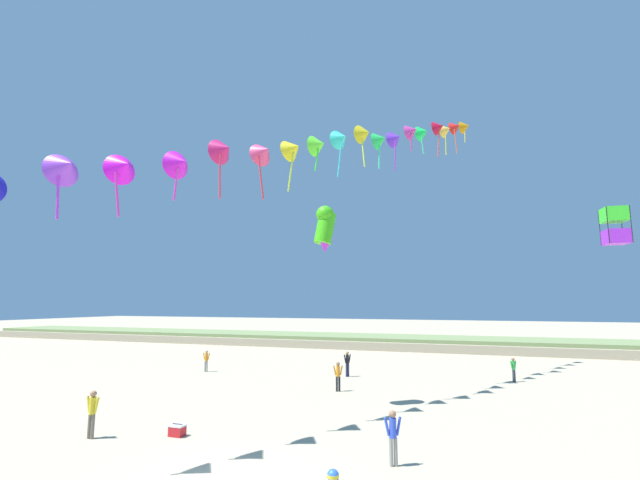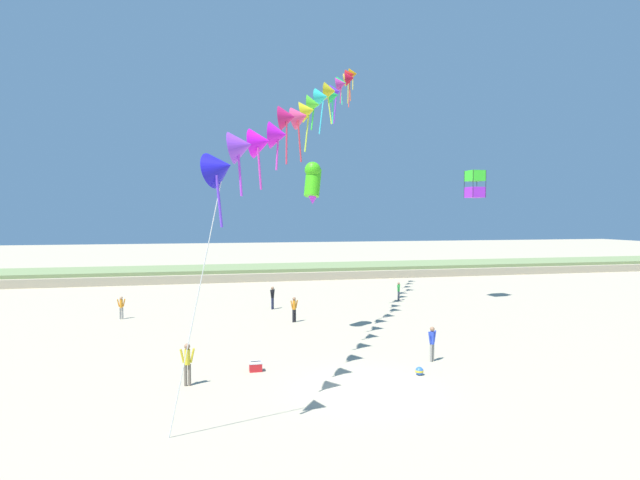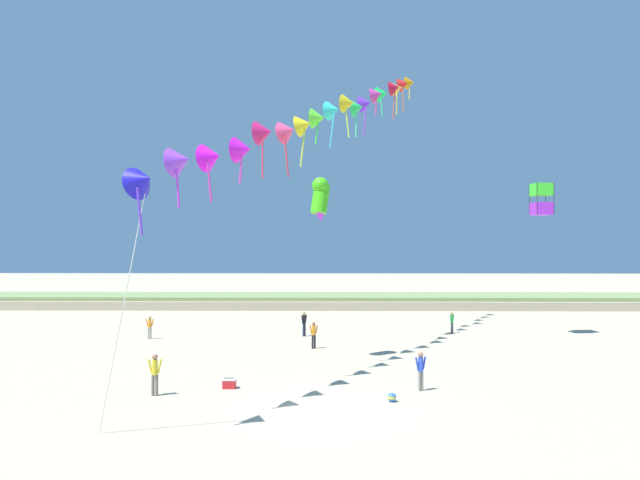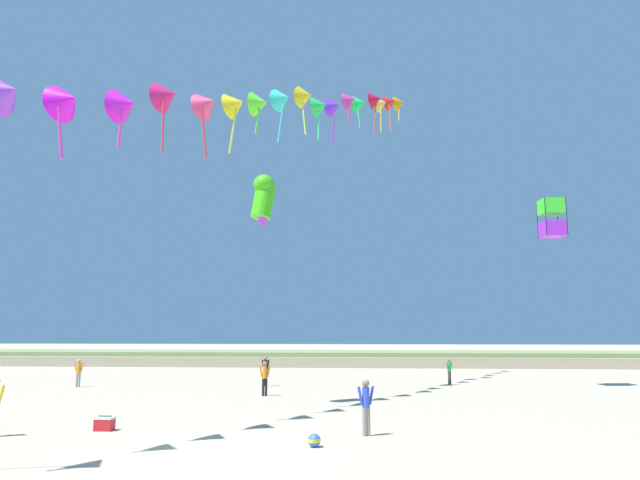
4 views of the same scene
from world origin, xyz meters
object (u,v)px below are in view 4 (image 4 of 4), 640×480
(person_far_center, at_px, (366,403))
(beach_cooler, at_px, (105,424))
(large_kite_low_lead, at_px, (264,199))
(large_kite_mid_trail, at_px, (552,218))
(person_near_left, at_px, (79,371))
(person_near_right, at_px, (265,376))
(person_mid_center, at_px, (449,369))
(person_far_left, at_px, (266,369))
(beach_ball, at_px, (314,440))

(person_far_center, height_order, beach_cooler, person_far_center)
(large_kite_low_lead, relative_size, large_kite_mid_trail, 1.11)
(person_near_left, distance_m, large_kite_mid_trail, 28.67)
(person_near_right, height_order, person_mid_center, person_near_right)
(person_near_left, distance_m, person_far_left, 10.61)
(person_mid_center, bearing_deg, person_far_center, -106.48)
(person_near_right, distance_m, beach_cooler, 10.66)
(beach_cooler, bearing_deg, person_near_right, 70.92)
(person_mid_center, xyz_separation_m, person_far_center, (-5.02, -16.96, 0.09))
(large_kite_low_lead, bearing_deg, person_near_left, 148.18)
(person_mid_center, bearing_deg, person_far_left, -171.43)
(large_kite_low_lead, distance_m, beach_cooler, 11.52)
(person_near_right, height_order, beach_ball, person_near_right)
(person_far_left, bearing_deg, person_near_left, -172.36)
(person_near_left, relative_size, person_near_right, 0.94)
(person_mid_center, distance_m, person_far_left, 10.88)
(person_near_right, bearing_deg, beach_ball, -73.99)
(person_near_right, xyz_separation_m, person_mid_center, (9.95, 6.59, -0.08))
(beach_cooler, bearing_deg, beach_ball, -16.89)
(person_near_left, bearing_deg, large_kite_mid_trail, 3.09)
(person_far_left, relative_size, large_kite_mid_trail, 0.77)
(person_near_right, relative_size, large_kite_mid_trail, 0.75)
(beach_cooler, xyz_separation_m, beach_ball, (6.96, -2.12, -0.03))
(large_kite_mid_trail, relative_size, beach_cooler, 3.86)
(person_mid_center, bearing_deg, person_near_left, -171.89)
(person_mid_center, height_order, beach_cooler, person_mid_center)
(person_near_right, height_order, large_kite_low_lead, large_kite_low_lead)
(person_far_center, bearing_deg, person_mid_center, 73.52)
(large_kite_low_lead, bearing_deg, person_far_center, -55.96)
(person_near_right, bearing_deg, person_near_left, 162.58)
(large_kite_low_lead, xyz_separation_m, beach_ball, (3.02, -8.40, -8.84))
(person_near_left, xyz_separation_m, person_far_center, (16.26, -13.93, 0.06))
(person_near_left, xyz_separation_m, person_mid_center, (21.28, 3.03, -0.02))
(person_near_left, distance_m, person_far_center, 21.41)
(person_far_center, distance_m, beach_ball, 2.43)
(person_mid_center, distance_m, beach_ball, 19.85)
(person_mid_center, bearing_deg, large_kite_mid_trail, -14.60)
(person_near_left, xyz_separation_m, person_far_left, (10.52, 1.41, 0.08))
(person_near_left, xyz_separation_m, large_kite_low_lead, (11.79, -7.32, 8.12))
(person_mid_center, bearing_deg, beach_cooler, -128.91)
(person_mid_center, xyz_separation_m, large_kite_mid_trail, (5.99, -1.56, 8.78))
(beach_ball, bearing_deg, person_mid_center, 70.99)
(person_near_left, relative_size, person_mid_center, 1.03)
(person_near_right, height_order, person_far_center, person_far_center)
(person_near_right, relative_size, large_kite_low_lead, 0.68)
(person_far_left, bearing_deg, large_kite_mid_trail, 0.22)
(person_mid_center, xyz_separation_m, beach_cooler, (-13.43, -16.64, -0.67))
(person_far_left, height_order, beach_cooler, person_far_left)
(person_near_right, distance_m, beach_ball, 12.68)
(beach_cooler, distance_m, beach_ball, 7.28)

